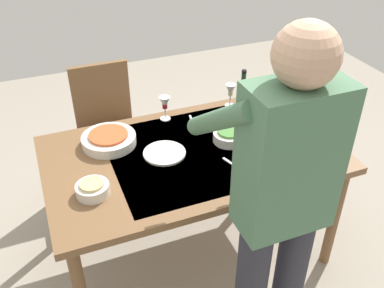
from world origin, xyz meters
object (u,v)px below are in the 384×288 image
(chair_near, at_px, (107,121))
(side_bowl_salad, at_px, (229,136))
(person_server, at_px, (280,202))
(water_cup_near_right, at_px, (294,113))
(wine_bottle, at_px, (242,98))
(dinner_plate_far, at_px, (289,148))
(wine_glass_right, at_px, (165,104))
(serving_bowl_pasta, at_px, (109,139))
(dinner_plate_near, at_px, (164,153))
(side_bowl_bread, at_px, (93,189))
(wine_glass_left, at_px, (230,91))
(water_cup_near_left, at_px, (273,158))
(dining_table, at_px, (192,162))

(chair_near, xyz_separation_m, side_bowl_salad, (-0.53, 0.83, 0.25))
(person_server, xyz_separation_m, water_cup_near_right, (-0.61, -0.81, -0.17))
(person_server, distance_m, wine_bottle, 1.06)
(person_server, bearing_deg, dinner_plate_far, -127.16)
(chair_near, bearing_deg, wine_glass_right, 120.77)
(chair_near, relative_size, serving_bowl_pasta, 3.03)
(dinner_plate_near, relative_size, dinner_plate_far, 1.00)
(chair_near, xyz_separation_m, wine_bottle, (-0.74, 0.59, 0.33))
(wine_glass_right, bearing_deg, side_bowl_bread, 44.42)
(water_cup_near_right, bearing_deg, dinner_plate_near, 3.19)
(chair_near, bearing_deg, water_cup_near_right, 142.21)
(person_server, height_order, wine_glass_left, person_server)
(water_cup_near_left, distance_m, water_cup_near_right, 0.50)
(chair_near, height_order, side_bowl_bread, chair_near)
(water_cup_near_left, distance_m, side_bowl_salad, 0.31)
(wine_glass_right, relative_size, water_cup_near_right, 1.58)
(dining_table, xyz_separation_m, dinner_plate_far, (-0.50, 0.18, 0.08))
(dinner_plate_near, bearing_deg, water_cup_near_right, -176.81)
(side_bowl_bread, xyz_separation_m, dinner_plate_far, (-1.07, 0.02, -0.03))
(dinner_plate_near, bearing_deg, serving_bowl_pasta, -38.52)
(person_server, relative_size, serving_bowl_pasta, 5.63)
(wine_glass_right, relative_size, water_cup_near_left, 1.47)
(wine_bottle, bearing_deg, chair_near, -38.70)
(dining_table, bearing_deg, chair_near, -70.42)
(dining_table, height_order, dinner_plate_far, dinner_plate_far)
(wine_bottle, height_order, serving_bowl_pasta, wine_bottle)
(chair_near, bearing_deg, dinner_plate_near, 100.89)
(water_cup_near_right, bearing_deg, person_server, 53.02)
(chair_near, relative_size, water_cup_near_right, 9.53)
(chair_near, height_order, water_cup_near_right, chair_near)
(side_bowl_bread, bearing_deg, chair_near, -104.67)
(person_server, bearing_deg, water_cup_near_right, -126.98)
(water_cup_near_left, bearing_deg, side_bowl_bread, -7.60)
(side_bowl_bread, bearing_deg, person_server, 137.98)
(water_cup_near_left, height_order, side_bowl_salad, water_cup_near_left)
(water_cup_near_right, bearing_deg, wine_glass_right, -22.76)
(dinner_plate_far, bearing_deg, chair_near, -52.01)
(side_bowl_bread, relative_size, dinner_plate_near, 0.70)
(water_cup_near_left, distance_m, side_bowl_bread, 0.92)
(dining_table, height_order, wine_glass_left, wine_glass_left)
(person_server, bearing_deg, wine_glass_left, -106.73)
(water_cup_near_right, height_order, dinner_plate_far, water_cup_near_right)
(person_server, distance_m, dinner_plate_near, 0.83)
(wine_glass_left, distance_m, water_cup_near_right, 0.41)
(person_server, height_order, serving_bowl_pasta, person_server)
(serving_bowl_pasta, bearing_deg, dinner_plate_far, 155.34)
(side_bowl_salad, bearing_deg, water_cup_near_left, 110.42)
(wine_glass_right, height_order, water_cup_near_right, wine_glass_right)
(side_bowl_salad, bearing_deg, serving_bowl_pasta, -19.06)
(wine_bottle, distance_m, water_cup_near_right, 0.32)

